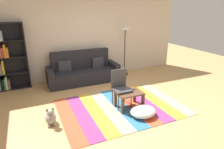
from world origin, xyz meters
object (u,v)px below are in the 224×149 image
Objects in this scene: standing_lamp at (125,34)px; folding_chair at (120,85)px; couch at (83,72)px; pouf at (143,111)px; dog at (51,117)px; coffee_table at (129,95)px; tv_remote at (126,91)px; bookshelf at (6,58)px.

standing_lamp reaches higher than folding_chair.
pouf is at bearing -77.07° from couch.
dog is 1.75m from folding_chair.
couch is at bearing 103.32° from coffee_table.
couch is 2.14m from tv_remote.
standing_lamp is 11.59× the size of tv_remote.
standing_lamp reaches higher than dog.
standing_lamp is (3.72, -0.18, 0.49)m from bookshelf.
tv_remote is (-0.05, 0.08, 0.09)m from coffee_table.
dog is 3.87m from standing_lamp.
dog is 2.65× the size of tv_remote.
coffee_table is (0.51, -2.17, -0.01)m from couch.
dog is 0.44× the size of folding_chair.
couch reaches higher than pouf.
couch is 1.30× the size of standing_lamp.
coffee_table reaches higher than pouf.
dog is at bearing 171.49° from tv_remote.
folding_chair is at bearing 6.54° from dog.
bookshelf is 3.57m from tv_remote.
pouf is at bearing -34.88° from folding_chair.
bookshelf reaches higher than couch.
couch is at bearing -7.54° from bookshelf.
couch is 2.51m from dog.
pouf is at bearing -109.34° from standing_lamp.
bookshelf is 3.40m from folding_chair.
tv_remote is (-0.14, 0.56, 0.31)m from pouf.
dog is (-1.92, 0.51, 0.05)m from pouf.
couch is 1.98m from folding_chair.
folding_chair is at bearing -120.18° from standing_lamp.
standing_lamp is at bearing 64.98° from coffee_table.
couch reaches higher than dog.
standing_lamp reaches higher than coffee_table.
coffee_table is 4.15× the size of tv_remote.
pouf is (2.76, -2.93, -0.85)m from bookshelf.
folding_chair is (-0.13, 0.23, 0.21)m from coffee_table.
tv_remote is at bearing -116.78° from standing_lamp.
bookshelf is at bearing 137.41° from coffee_table.
couch is at bearing 102.93° from pouf.
folding_chair is (-1.19, -2.04, -0.92)m from standing_lamp.
bookshelf reaches higher than dog.
pouf is 0.66× the size of folding_chair.
bookshelf is 2.68m from dog.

